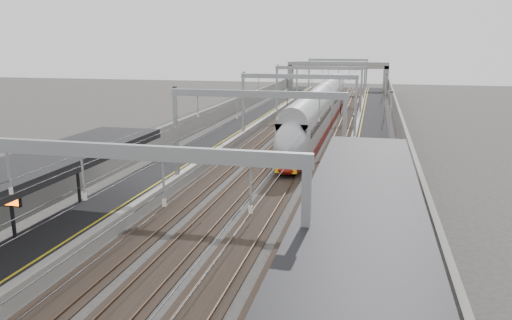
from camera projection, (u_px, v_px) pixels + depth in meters
The scene contains 13 objects.
platform_left at pixel (236, 131), 60.84m from camera, with size 4.00×120.00×1.00m, color black.
platform_right at pixel (370, 136), 57.25m from camera, with size 4.00×120.00×1.00m, color black.
tracks at pixel (301, 137), 59.15m from camera, with size 11.40×140.00×0.20m.
overhead_line at pixel (310, 81), 64.03m from camera, with size 13.00×140.00×6.60m.
canopy_right at pixel (362, 224), 16.39m from camera, with size 4.40×30.00×4.24m.
overbridge at pixel (338, 69), 110.06m from camera, with size 22.00×2.20×6.90m.
wall_left at pixel (211, 121), 61.31m from camera, with size 0.30×120.00×3.20m, color gray.
wall_right at pixel (400, 128), 56.28m from camera, with size 0.30×120.00×3.20m, color gray.
train at pixel (319, 114), 63.13m from camera, with size 2.85×51.95×4.50m.
bench at pixel (371, 227), 26.16m from camera, with size 0.50×1.64×0.84m.
signal_green at pixel (287, 98), 78.95m from camera, with size 0.32×0.32×3.48m.
signal_red_near at pixel (341, 99), 77.57m from camera, with size 0.32×0.32×3.48m.
signal_red_far at pixel (356, 99), 78.23m from camera, with size 0.32×0.32×3.48m.
Camera 1 is at (8.20, -12.88, 10.89)m, focal length 35.00 mm.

